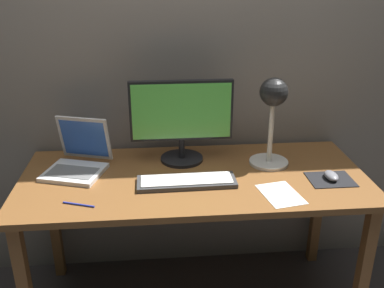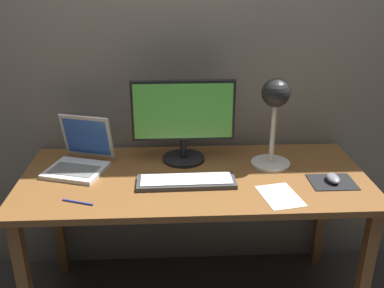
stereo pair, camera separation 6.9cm
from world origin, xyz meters
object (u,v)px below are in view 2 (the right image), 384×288
(keyboard_main, at_px, (186,181))
(mouse, at_px, (333,178))
(pen, at_px, (78,202))
(laptop, at_px, (81,154))
(desk_lamp, at_px, (275,108))
(monitor, at_px, (183,117))

(keyboard_main, relative_size, mouse, 4.61)
(pen, bearing_deg, mouse, 6.66)
(laptop, height_order, desk_lamp, desk_lamp)
(monitor, height_order, desk_lamp, desk_lamp)
(desk_lamp, height_order, mouse, desk_lamp)
(monitor, bearing_deg, pen, -138.02)
(keyboard_main, xyz_separation_m, laptop, (-0.50, 0.20, 0.05))
(monitor, distance_m, mouse, 0.75)
(monitor, relative_size, desk_lamp, 1.15)
(laptop, distance_m, mouse, 1.18)
(keyboard_main, height_order, mouse, mouse)
(keyboard_main, distance_m, laptop, 0.54)
(keyboard_main, distance_m, pen, 0.48)
(monitor, bearing_deg, keyboard_main, -89.03)
(desk_lamp, bearing_deg, laptop, 178.50)
(laptop, xyz_separation_m, mouse, (1.15, -0.22, -0.05))
(desk_lamp, xyz_separation_m, pen, (-0.87, -0.32, -0.29))
(keyboard_main, bearing_deg, monitor, 90.97)
(laptop, height_order, pen, laptop)
(keyboard_main, height_order, pen, keyboard_main)
(monitor, bearing_deg, laptop, -173.64)
(keyboard_main, height_order, laptop, laptop)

